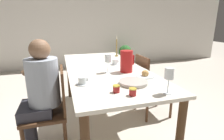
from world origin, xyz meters
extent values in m
plane|color=beige|center=(0.00, 0.00, 0.00)|extent=(20.00, 20.00, 0.00)
cube|color=silver|center=(0.00, 3.21, 1.30)|extent=(10.00, 0.06, 2.60)
cube|color=silver|center=(0.00, 0.00, 0.75)|extent=(0.92, 2.10, 0.03)
cylinder|color=#472D19|center=(0.40, -0.99, 0.37)|extent=(0.07, 0.07, 0.73)
cylinder|color=#472D19|center=(-0.40, 0.99, 0.37)|extent=(0.07, 0.07, 0.73)
cylinder|color=#472D19|center=(0.40, 0.99, 0.37)|extent=(0.07, 0.07, 0.73)
cylinder|color=#51331E|center=(-0.90, -0.16, 0.20)|extent=(0.04, 0.04, 0.40)
cylinder|color=#51331E|center=(-0.53, -0.53, 0.20)|extent=(0.04, 0.04, 0.40)
cylinder|color=#51331E|center=(-0.53, -0.16, 0.20)|extent=(0.04, 0.04, 0.40)
cube|color=#51331E|center=(-0.72, -0.34, 0.42)|extent=(0.42, 0.42, 0.03)
cube|color=#51331E|center=(-0.52, -0.34, 0.65)|extent=(0.03, 0.39, 0.44)
cylinder|color=#51331E|center=(0.90, 0.20, 0.20)|extent=(0.04, 0.04, 0.40)
cylinder|color=#51331E|center=(0.90, -0.17, 0.20)|extent=(0.04, 0.04, 0.40)
cylinder|color=#51331E|center=(0.53, 0.20, 0.20)|extent=(0.04, 0.04, 0.40)
cylinder|color=#51331E|center=(0.53, -0.17, 0.20)|extent=(0.04, 0.04, 0.40)
cube|color=#51331E|center=(0.72, 0.02, 0.42)|extent=(0.42, 0.42, 0.03)
cube|color=#51331E|center=(0.52, 0.02, 0.65)|extent=(0.03, 0.39, 0.44)
cylinder|color=#33333D|center=(-0.86, -0.43, 0.22)|extent=(0.09, 0.09, 0.43)
cylinder|color=#33333D|center=(-0.86, -0.27, 0.22)|extent=(0.09, 0.09, 0.43)
cube|color=#33333D|center=(-0.79, -0.35, 0.48)|extent=(0.30, 0.34, 0.11)
cylinder|color=#9EA8B7|center=(-0.70, -0.35, 0.75)|extent=(0.30, 0.30, 0.46)
sphere|color=brown|center=(-0.70, -0.35, 1.07)|extent=(0.19, 0.19, 0.19)
cylinder|color=brown|center=(-0.80, -0.14, 0.87)|extent=(0.25, 0.06, 0.20)
cylinder|color=red|center=(0.19, -0.26, 0.88)|extent=(0.14, 0.14, 0.24)
cube|color=red|center=(0.27, -0.26, 0.89)|extent=(0.02, 0.02, 0.11)
cone|color=red|center=(0.13, -0.26, 0.98)|extent=(0.04, 0.04, 0.04)
cylinder|color=white|center=(-0.02, -0.22, 0.76)|extent=(0.07, 0.07, 0.00)
cylinder|color=white|center=(-0.02, -0.22, 0.82)|extent=(0.01, 0.01, 0.11)
cylinder|color=white|center=(-0.02, -0.22, 0.92)|extent=(0.07, 0.07, 0.09)
cylinder|color=white|center=(0.27, -0.94, 0.76)|extent=(0.07, 0.07, 0.00)
cylinder|color=white|center=(0.27, -0.94, 0.82)|extent=(0.01, 0.01, 0.12)
cylinder|color=white|center=(0.27, -0.94, 0.93)|extent=(0.07, 0.07, 0.09)
cylinder|color=orange|center=(0.27, -0.94, 0.91)|extent=(0.06, 0.06, 0.05)
cylinder|color=silver|center=(-0.35, -0.54, 0.76)|extent=(0.12, 0.12, 0.01)
cylinder|color=silver|center=(-0.35, -0.54, 0.80)|extent=(0.07, 0.07, 0.06)
cube|color=silver|center=(-0.30, -0.54, 0.80)|extent=(0.01, 0.01, 0.03)
cylinder|color=silver|center=(0.17, 0.11, 0.76)|extent=(0.12, 0.12, 0.01)
cylinder|color=silver|center=(0.17, 0.11, 0.80)|extent=(0.07, 0.07, 0.06)
cube|color=silver|center=(0.21, 0.11, 0.80)|extent=(0.01, 0.01, 0.03)
cylinder|color=#B7B2A8|center=(0.10, -0.66, 0.77)|extent=(0.26, 0.26, 0.02)
cylinder|color=#B7B2A8|center=(0.10, -0.66, 0.78)|extent=(0.27, 0.27, 0.01)
cylinder|color=silver|center=(0.30, -0.49, 0.77)|extent=(0.19, 0.19, 0.01)
sphere|color=tan|center=(0.30, -0.49, 0.80)|extent=(0.07, 0.07, 0.07)
cylinder|color=#A81E1E|center=(-0.01, -0.90, 0.79)|extent=(0.06, 0.06, 0.06)
cylinder|color=gold|center=(-0.01, -0.90, 0.82)|extent=(0.06, 0.06, 0.01)
cylinder|color=#A81E1E|center=(-0.11, -0.80, 0.79)|extent=(0.06, 0.06, 0.06)
cylinder|color=gold|center=(-0.11, -0.80, 0.82)|extent=(0.06, 0.06, 0.01)
cylinder|color=olive|center=(0.38, 0.68, 0.77)|extent=(0.06, 0.06, 0.01)
cylinder|color=olive|center=(0.38, 0.68, 0.91)|extent=(0.02, 0.02, 0.27)
cylinder|color=beige|center=(0.38, 0.68, 1.07)|extent=(0.02, 0.02, 0.05)
cylinder|color=#4C4742|center=(1.31, 2.72, 0.08)|extent=(0.27, 0.27, 0.16)
cylinder|color=brown|center=(1.31, 2.72, 0.23)|extent=(0.04, 0.04, 0.15)
sphere|color=#2D6B2D|center=(1.31, 2.72, 0.47)|extent=(0.38, 0.38, 0.38)
camera|label=1|loc=(-0.52, -2.05, 1.31)|focal=28.00mm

